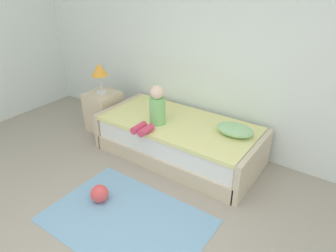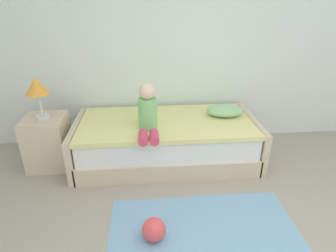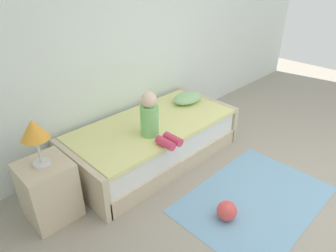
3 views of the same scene
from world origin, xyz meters
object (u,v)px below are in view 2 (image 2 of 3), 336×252
object	(u,v)px
bed	(166,140)
pillow	(225,110)
nightstand	(48,142)
toy_ball	(154,230)
table_lamp	(37,88)
child_figure	(148,112)

from	to	relation	value
bed	pillow	xyz separation A→B (m)	(0.71, 0.10, 0.32)
nightstand	toy_ball	size ratio (longest dim) A/B	3.07
pillow	toy_ball	distance (m)	1.69
bed	table_lamp	world-z (taller)	table_lamp
bed	nightstand	xyz separation A→B (m)	(-1.35, -0.03, 0.05)
table_lamp	child_figure	size ratio (longest dim) A/B	0.88
bed	pillow	size ratio (longest dim) A/B	4.80
nightstand	table_lamp	xyz separation A→B (m)	(0.00, -0.00, 0.64)
table_lamp	toy_ball	distance (m)	1.87
nightstand	toy_ball	distance (m)	1.69
nightstand	pillow	size ratio (longest dim) A/B	1.36
nightstand	child_figure	bearing A→B (deg)	-9.92
table_lamp	toy_ball	size ratio (longest dim) A/B	2.30
child_figure	table_lamp	bearing A→B (deg)	170.08
pillow	child_figure	bearing A→B (deg)	-160.42
bed	nightstand	size ratio (longest dim) A/B	3.52
child_figure	toy_ball	world-z (taller)	child_figure
pillow	table_lamp	bearing A→B (deg)	-176.42
table_lamp	bed	bearing A→B (deg)	1.24
table_lamp	pillow	bearing A→B (deg)	3.58
child_figure	pillow	xyz separation A→B (m)	(0.92, 0.33, -0.14)
table_lamp	pillow	size ratio (longest dim) A/B	1.02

